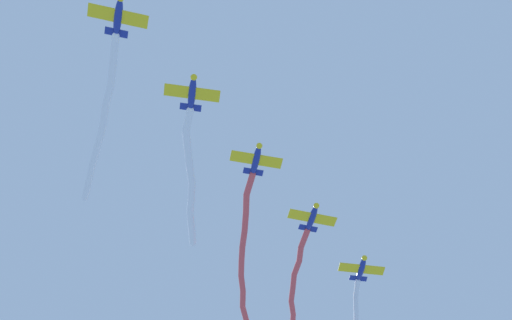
# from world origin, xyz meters

# --- Properties ---
(airplane_lead) EXTENTS (4.91, 6.58, 1.65)m
(airplane_lead) POSITION_xyz_m (2.63, -2.28, 70.38)
(airplane_lead) COLOR navy
(smoke_trail_lead) EXTENTS (25.78, 3.81, 3.08)m
(smoke_trail_lead) POSITION_xyz_m (17.47, -0.97, 71.32)
(smoke_trail_lead) COLOR white
(airplane_left_wing) EXTENTS (4.89, 6.56, 1.65)m
(airplane_left_wing) POSITION_xyz_m (10.62, -11.33, 70.63)
(airplane_left_wing) COLOR navy
(smoke_trail_left_wing) EXTENTS (21.96, 4.06, 1.71)m
(smoke_trail_left_wing) POSITION_xyz_m (23.48, -12.71, 70.66)
(smoke_trail_left_wing) COLOR white
(airplane_right_wing) EXTENTS (4.86, 6.54, 1.65)m
(airplane_right_wing) POSITION_xyz_m (18.60, -20.40, 70.88)
(airplane_right_wing) COLOR navy
(smoke_trail_right_wing) EXTENTS (29.26, 5.90, 1.70)m
(smoke_trail_right_wing) POSITION_xyz_m (35.36, -21.84, 70.41)
(smoke_trail_right_wing) COLOR #DB4C4C
(airplane_slot) EXTENTS (4.92, 6.59, 1.65)m
(airplane_slot) POSITION_xyz_m (26.59, -29.46, 71.13)
(airplane_slot) COLOR navy
(smoke_trail_slot) EXTENTS (28.41, 5.71, 1.81)m
(smoke_trail_slot) POSITION_xyz_m (42.89, -30.82, 71.65)
(smoke_trail_slot) COLOR #DB4C4C
(airplane_trail) EXTENTS (4.91, 6.58, 1.65)m
(airplane_trail) POSITION_xyz_m (34.57, -38.51, 71.38)
(airplane_trail) COLOR navy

